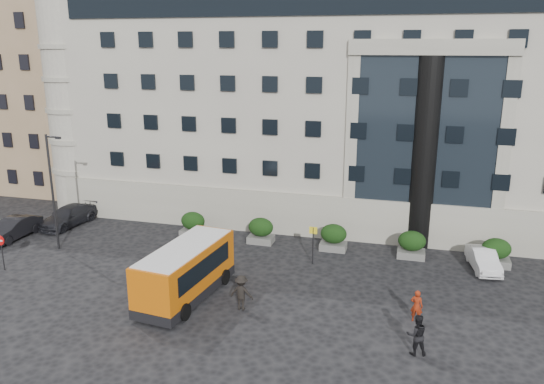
{
  "coord_description": "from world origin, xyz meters",
  "views": [
    {
      "loc": [
        11.29,
        -26.24,
        13.68
      ],
      "look_at": [
        3.14,
        3.71,
        5.0
      ],
      "focal_mm": 35.0,
      "sensor_mm": 36.0,
      "label": 1
    }
  ],
  "objects": [
    {
      "name": "apartment_far",
      "position": [
        -27.0,
        38.0,
        11.0
      ],
      "size": [
        13.0,
        13.0,
        22.0
      ],
      "primitive_type": "cube",
      "color": "#7A6447",
      "rests_on": "ground"
    },
    {
      "name": "parked_car_d",
      "position": [
        -15.02,
        13.81,
        0.75
      ],
      "size": [
        3.31,
        5.73,
        1.5
      ],
      "primitive_type": "imported",
      "rotation": [
        0.0,
        0.0,
        -0.16
      ],
      "color": "black",
      "rests_on": "ground"
    },
    {
      "name": "hedge_e",
      "position": [
        16.8,
        7.8,
        0.93
      ],
      "size": [
        1.8,
        1.26,
        1.84
      ],
      "color": "#585855",
      "rests_on": "ground"
    },
    {
      "name": "parked_car_b",
      "position": [
        -16.43,
        3.89,
        0.76
      ],
      "size": [
        1.71,
        4.63,
        1.51
      ],
      "primitive_type": "imported",
      "rotation": [
        0.0,
        0.0,
        -0.03
      ],
      "color": "black",
      "rests_on": "ground"
    },
    {
      "name": "pedestrian_c",
      "position": [
        3.0,
        -1.95,
        0.97
      ],
      "size": [
        1.26,
        0.73,
        1.94
      ],
      "primitive_type": "imported",
      "rotation": [
        0.0,
        0.0,
        3.13
      ],
      "color": "black",
      "rests_on": "ground"
    },
    {
      "name": "apartment_near",
      "position": [
        -24.0,
        20.0,
        10.0
      ],
      "size": [
        14.0,
        14.0,
        20.0
      ],
      "primitive_type": "cube",
      "color": "#8B7051",
      "rests_on": "ground"
    },
    {
      "name": "ground",
      "position": [
        0.0,
        0.0,
        0.0
      ],
      "size": [
        120.0,
        120.0,
        0.0
      ],
      "primitive_type": "plane",
      "color": "black",
      "rests_on": "ground"
    },
    {
      "name": "pedestrian_b",
      "position": [
        12.01,
        -3.9,
        0.98
      ],
      "size": [
        1.1,
        0.95,
        1.96
      ],
      "primitive_type": "imported",
      "rotation": [
        0.0,
        0.0,
        3.38
      ],
      "color": "black",
      "rests_on": "ground"
    },
    {
      "name": "hedge_b",
      "position": [
        1.2,
        7.8,
        0.93
      ],
      "size": [
        1.8,
        1.26,
        1.84
      ],
      "color": "#585855",
      "rests_on": "ground"
    },
    {
      "name": "white_taxi",
      "position": [
        15.99,
        7.0,
        0.66
      ],
      "size": [
        2.0,
        4.16,
        1.32
      ],
      "primitive_type": "imported",
      "rotation": [
        0.0,
        0.0,
        0.16
      ],
      "color": "silver",
      "rests_on": "ground"
    },
    {
      "name": "bus_stop_sign",
      "position": [
        5.5,
        5.0,
        1.73
      ],
      "size": [
        0.5,
        0.08,
        2.52
      ],
      "color": "#262628",
      "rests_on": "ground"
    },
    {
      "name": "hedge_d",
      "position": [
        11.6,
        7.8,
        0.93
      ],
      "size": [
        1.8,
        1.26,
        1.84
      ],
      "color": "#585855",
      "rests_on": "ground"
    },
    {
      "name": "hedge_c",
      "position": [
        6.4,
        7.8,
        0.93
      ],
      "size": [
        1.8,
        1.26,
        1.84
      ],
      "color": "#585855",
      "rests_on": "ground"
    },
    {
      "name": "parked_car_c",
      "position": [
        -14.36,
        7.47,
        0.75
      ],
      "size": [
        2.69,
        5.36,
        1.49
      ],
      "primitive_type": "imported",
      "rotation": [
        0.0,
        0.0,
        -0.12
      ],
      "color": "black",
      "rests_on": "ground"
    },
    {
      "name": "entrance_column",
      "position": [
        12.0,
        10.3,
        6.5
      ],
      "size": [
        1.8,
        1.8,
        13.0
      ],
      "primitive_type": "cylinder",
      "color": "black",
      "rests_on": "ground"
    },
    {
      "name": "civic_building",
      "position": [
        6.0,
        22.0,
        9.0
      ],
      "size": [
        44.0,
        24.0,
        18.0
      ],
      "primitive_type": "cube",
      "color": "#9E978C",
      "rests_on": "ground"
    },
    {
      "name": "pedestrian_a",
      "position": [
        11.99,
        -0.84,
        0.86
      ],
      "size": [
        0.71,
        0.55,
        1.72
      ],
      "primitive_type": "imported",
      "rotation": [
        0.0,
        0.0,
        2.91
      ],
      "color": "maroon",
      "rests_on": "ground"
    },
    {
      "name": "red_truck",
      "position": [
        -13.77,
        17.02,
        1.36
      ],
      "size": [
        2.43,
        4.99,
        2.66
      ],
      "rotation": [
        0.0,
        0.0,
        0.02
      ],
      "color": "maroon",
      "rests_on": "ground"
    },
    {
      "name": "hedge_a",
      "position": [
        -4.0,
        7.8,
        0.93
      ],
      "size": [
        1.8,
        1.26,
        1.84
      ],
      "color": "#585855",
      "rests_on": "ground"
    },
    {
      "name": "street_lamp",
      "position": [
        -11.94,
        3.0,
        4.37
      ],
      "size": [
        1.16,
        0.18,
        8.0
      ],
      "color": "#262628",
      "rests_on": "ground"
    },
    {
      "name": "minibus",
      "position": [
        -0.42,
        -1.41,
        1.65
      ],
      "size": [
        3.33,
        7.42,
        3.0
      ],
      "rotation": [
        0.0,
        0.0,
        -0.11
      ],
      "color": "#C45909",
      "rests_on": "ground"
    },
    {
      "name": "no_entry_sign",
      "position": [
        -13.0,
        -1.04,
        1.65
      ],
      "size": [
        0.64,
        0.16,
        2.32
      ],
      "color": "#262628",
      "rests_on": "ground"
    }
  ]
}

